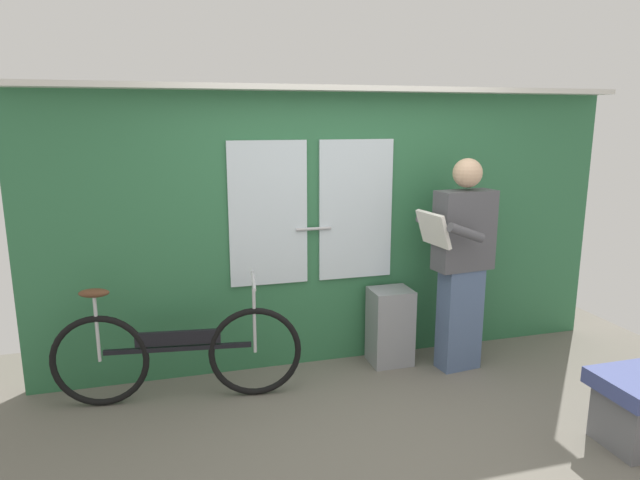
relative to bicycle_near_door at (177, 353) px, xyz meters
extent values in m
cube|color=#666056|center=(1.27, -0.99, -0.37)|extent=(5.68, 4.38, 0.04)
cube|color=#2D6B42|center=(1.27, 0.40, 0.72)|extent=(4.68, 0.08, 2.15)
cube|color=silver|center=(0.72, 0.35, 0.89)|extent=(0.60, 0.02, 1.10)
cube|color=silver|center=(1.42, 0.35, 0.89)|extent=(0.60, 0.02, 1.10)
cylinder|color=#B2B2B7|center=(1.07, 0.33, 0.76)|extent=(0.28, 0.02, 0.02)
cube|color=silver|center=(1.27, 0.30, 1.81)|extent=(4.68, 0.28, 0.04)
torus|color=black|center=(0.53, -0.07, -0.03)|extent=(0.66, 0.13, 0.66)
torus|color=black|center=(-0.51, 0.07, -0.03)|extent=(0.66, 0.13, 0.66)
cube|color=black|center=(0.01, 0.00, 0.03)|extent=(1.00, 0.16, 0.03)
cube|color=black|center=(0.01, 0.00, 0.11)|extent=(0.58, 0.10, 0.10)
cylinder|color=#B7B7BC|center=(-0.51, 0.07, 0.22)|extent=(0.02, 0.02, 0.49)
ellipsoid|color=brown|center=(-0.51, 0.07, 0.46)|extent=(0.21, 0.11, 0.06)
cylinder|color=#B7B7BC|center=(0.53, -0.07, 0.24)|extent=(0.02, 0.02, 0.53)
cylinder|color=#B7B7BC|center=(0.53, -0.07, 0.50)|extent=(0.08, 0.44, 0.02)
cube|color=slate|center=(2.16, -0.05, 0.05)|extent=(0.34, 0.22, 0.81)
cube|color=#4C4C51|center=(2.16, -0.05, 0.76)|extent=(0.48, 0.25, 0.61)
sphere|color=tan|center=(2.16, -0.05, 1.20)|extent=(0.22, 0.22, 0.22)
cube|color=silver|center=(1.88, -0.08, 0.79)|extent=(0.15, 0.35, 0.26)
cylinder|color=#4C4C51|center=(2.04, -0.27, 0.79)|extent=(0.31, 0.10, 0.17)
cylinder|color=#4C4C51|center=(2.00, 0.14, 0.79)|extent=(0.31, 0.10, 0.17)
cube|color=gray|center=(1.67, 0.18, -0.04)|extent=(0.33, 0.28, 0.62)
camera|label=1|loc=(-0.03, -3.76, 1.59)|focal=31.39mm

